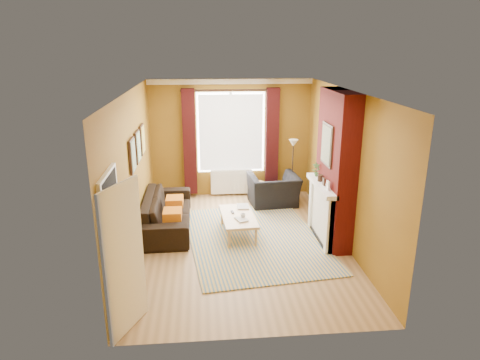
# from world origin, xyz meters

# --- Properties ---
(ground) EXTENTS (5.50, 5.50, 0.00)m
(ground) POSITION_xyz_m (0.00, 0.00, 0.00)
(ground) COLOR olive
(ground) RESTS_ON ground
(room_walls) EXTENTS (3.82, 5.54, 2.83)m
(room_walls) POSITION_xyz_m (0.64, 0.28, 1.39)
(room_walls) COLOR #89611A
(room_walls) RESTS_ON ground
(striped_rug) EXTENTS (2.81, 3.63, 0.02)m
(striped_rug) POSITION_xyz_m (0.27, 0.12, 0.01)
(striped_rug) COLOR #356293
(striped_rug) RESTS_ON ground
(sofa) EXTENTS (0.93, 2.32, 0.67)m
(sofa) POSITION_xyz_m (-1.42, 0.83, 0.34)
(sofa) COLOR black
(sofa) RESTS_ON ground
(armchair) EXTENTS (1.18, 1.06, 0.71)m
(armchair) POSITION_xyz_m (0.92, 1.91, 0.36)
(armchair) COLOR black
(armchair) RESTS_ON ground
(coffee_table) EXTENTS (0.70, 1.27, 0.41)m
(coffee_table) POSITION_xyz_m (-0.03, 0.33, 0.37)
(coffee_table) COLOR tan
(coffee_table) RESTS_ON ground
(wicker_stool) EXTENTS (0.42, 0.42, 0.40)m
(wicker_stool) POSITION_xyz_m (0.62, 2.40, 0.20)
(wicker_stool) COLOR olive
(wicker_stool) RESTS_ON ground
(floor_lamp) EXTENTS (0.25, 0.25, 1.48)m
(floor_lamp) POSITION_xyz_m (1.39, 2.13, 1.17)
(floor_lamp) COLOR black
(floor_lamp) RESTS_ON ground
(book_a) EXTENTS (0.27, 0.31, 0.02)m
(book_a) POSITION_xyz_m (-0.07, 0.07, 0.42)
(book_a) COLOR #999999
(book_a) RESTS_ON coffee_table
(book_b) EXTENTS (0.24, 0.32, 0.02)m
(book_b) POSITION_xyz_m (-0.01, 0.77, 0.42)
(book_b) COLOR #999999
(book_b) RESTS_ON coffee_table
(mug) EXTENTS (0.12, 0.12, 0.09)m
(mug) POSITION_xyz_m (0.05, 0.18, 0.46)
(mug) COLOR #999999
(mug) RESTS_ON coffee_table
(tv_remote) EXTENTS (0.07, 0.15, 0.02)m
(tv_remote) POSITION_xyz_m (-0.13, 0.49, 0.42)
(tv_remote) COLOR black
(tv_remote) RESTS_ON coffee_table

